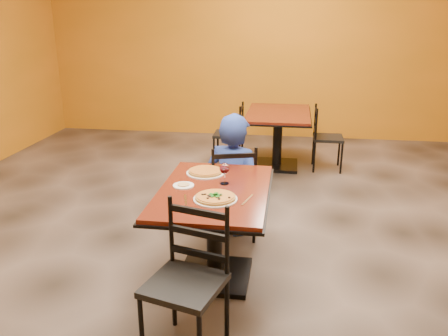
% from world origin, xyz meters
% --- Properties ---
extents(floor, '(7.00, 8.00, 0.01)m').
position_xyz_m(floor, '(0.00, 0.00, 0.00)').
color(floor, black).
rests_on(floor, ground).
extents(wall_back, '(7.00, 0.01, 3.00)m').
position_xyz_m(wall_back, '(0.00, 4.00, 1.50)').
color(wall_back, '#C37215').
rests_on(wall_back, ground).
extents(table_main, '(0.83, 1.23, 0.75)m').
position_xyz_m(table_main, '(0.00, -0.50, 0.56)').
color(table_main, '#5B1C0E').
rests_on(table_main, floor).
extents(table_second, '(0.85, 1.26, 0.75)m').
position_xyz_m(table_second, '(0.38, 2.34, 0.56)').
color(table_second, '#5B1C0E').
rests_on(table_second, floor).
extents(chair_main_near, '(0.52, 0.52, 0.93)m').
position_xyz_m(chair_main_near, '(-0.03, -1.35, 0.47)').
color(chair_main_near, black).
rests_on(chair_main_near, floor).
extents(chair_main_far, '(0.51, 0.51, 0.90)m').
position_xyz_m(chair_main_far, '(0.03, 0.25, 0.45)').
color(chair_main_far, black).
rests_on(chair_main_far, floor).
extents(chair_second_left, '(0.39, 0.39, 0.85)m').
position_xyz_m(chair_second_left, '(-0.28, 2.34, 0.42)').
color(chair_second_left, black).
rests_on(chair_second_left, floor).
extents(chair_second_right, '(0.38, 0.38, 0.85)m').
position_xyz_m(chair_second_right, '(1.04, 2.34, 0.42)').
color(chair_second_right, black).
rests_on(chair_second_right, floor).
extents(diner, '(0.67, 0.54, 1.13)m').
position_xyz_m(diner, '(0.04, 0.41, 0.57)').
color(diner, navy).
rests_on(diner, floor).
extents(plate_main, '(0.31, 0.31, 0.01)m').
position_xyz_m(plate_main, '(0.04, -0.70, 0.76)').
color(plate_main, white).
rests_on(plate_main, table_main).
extents(pizza_main, '(0.28, 0.28, 0.02)m').
position_xyz_m(pizza_main, '(0.04, -0.70, 0.77)').
color(pizza_main, maroon).
rests_on(pizza_main, plate_main).
extents(plate_far, '(0.31, 0.31, 0.01)m').
position_xyz_m(plate_far, '(-0.12, -0.17, 0.76)').
color(plate_far, white).
rests_on(plate_far, table_main).
extents(pizza_far, '(0.28, 0.28, 0.02)m').
position_xyz_m(pizza_far, '(-0.12, -0.17, 0.77)').
color(pizza_far, '#BE8F24').
rests_on(pizza_far, plate_far).
extents(side_plate, '(0.16, 0.16, 0.01)m').
position_xyz_m(side_plate, '(-0.24, -0.47, 0.76)').
color(side_plate, white).
rests_on(side_plate, table_main).
extents(dip, '(0.09, 0.09, 0.01)m').
position_xyz_m(dip, '(-0.24, -0.47, 0.76)').
color(dip, tan).
rests_on(dip, side_plate).
extents(wine_glass, '(0.08, 0.08, 0.18)m').
position_xyz_m(wine_glass, '(0.06, -0.38, 0.84)').
color(wine_glass, white).
rests_on(wine_glass, table_main).
extents(fork, '(0.06, 0.19, 0.00)m').
position_xyz_m(fork, '(-0.16, -0.73, 0.75)').
color(fork, silver).
rests_on(fork, table_main).
extents(knife, '(0.07, 0.21, 0.00)m').
position_xyz_m(knife, '(0.27, -0.67, 0.75)').
color(knife, silver).
rests_on(knife, table_main).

